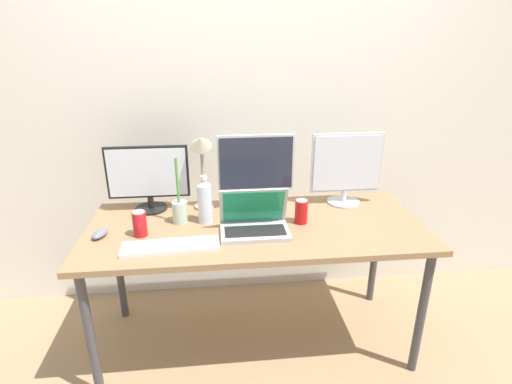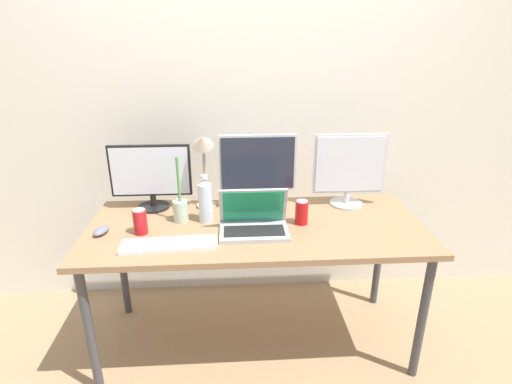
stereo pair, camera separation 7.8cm
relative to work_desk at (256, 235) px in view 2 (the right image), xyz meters
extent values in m
plane|color=#9E7F5B|center=(0.00, 0.00, -0.68)|extent=(16.00, 16.00, 0.00)
cube|color=silver|center=(0.00, 0.59, 0.62)|extent=(7.00, 0.08, 2.60)
cylinder|color=#424247|center=(-0.80, -0.30, -0.32)|extent=(0.04, 0.04, 0.71)
cylinder|color=#424247|center=(0.80, -0.30, -0.32)|extent=(0.04, 0.04, 0.71)
cylinder|color=#424247|center=(-0.80, 0.30, -0.32)|extent=(0.04, 0.04, 0.71)
cylinder|color=#424247|center=(0.80, 0.30, -0.32)|extent=(0.04, 0.04, 0.71)
cube|color=#93704C|center=(0.00, 0.00, 0.05)|extent=(1.71, 0.73, 0.03)
cylinder|color=black|center=(-0.56, 0.25, 0.07)|extent=(0.17, 0.17, 0.01)
cylinder|color=black|center=(-0.56, 0.25, 0.11)|extent=(0.03, 0.03, 0.06)
cube|color=black|center=(-0.56, 0.25, 0.28)|extent=(0.44, 0.02, 0.29)
cube|color=silver|center=(-0.56, 0.24, 0.28)|extent=(0.41, 0.01, 0.26)
cylinder|color=silver|center=(0.02, 0.22, 0.07)|extent=(0.20, 0.20, 0.01)
cylinder|color=silver|center=(0.02, 0.22, 0.12)|extent=(0.03, 0.03, 0.10)
cube|color=silver|center=(0.02, 0.22, 0.33)|extent=(0.42, 0.02, 0.31)
cube|color=#232838|center=(0.02, 0.21, 0.33)|extent=(0.39, 0.01, 0.28)
cylinder|color=silver|center=(0.53, 0.23, 0.07)|extent=(0.19, 0.19, 0.01)
cylinder|color=silver|center=(0.53, 0.23, 0.11)|extent=(0.03, 0.03, 0.06)
cube|color=silver|center=(0.53, 0.23, 0.31)|extent=(0.40, 0.02, 0.33)
cube|color=silver|center=(0.53, 0.22, 0.31)|extent=(0.38, 0.01, 0.31)
cube|color=#B7B7BC|center=(-0.02, -0.10, 0.07)|extent=(0.33, 0.21, 0.02)
cube|color=black|center=(-0.02, -0.11, 0.08)|extent=(0.29, 0.12, 0.00)
cube|color=#B7B7BC|center=(-0.02, -0.03, 0.18)|extent=(0.33, 0.08, 0.20)
cube|color=#1E8C59|center=(-0.02, -0.03, 0.18)|extent=(0.30, 0.07, 0.18)
cube|color=white|center=(-0.41, -0.20, 0.07)|extent=(0.45, 0.15, 0.02)
ellipsoid|color=slate|center=(-0.76, -0.05, 0.08)|extent=(0.09, 0.12, 0.03)
cylinder|color=silver|center=(-0.26, 0.06, 0.16)|extent=(0.07, 0.07, 0.20)
cone|color=silver|center=(-0.26, 0.06, 0.28)|extent=(0.07, 0.07, 0.03)
cylinder|color=white|center=(-0.26, 0.06, 0.31)|extent=(0.03, 0.03, 0.02)
cylinder|color=red|center=(-0.57, -0.06, 0.12)|extent=(0.07, 0.07, 0.12)
cylinder|color=silver|center=(-0.57, -0.06, 0.19)|extent=(0.06, 0.06, 0.00)
cylinder|color=red|center=(0.23, 0.00, 0.12)|extent=(0.07, 0.07, 0.12)
cylinder|color=silver|center=(0.23, 0.00, 0.19)|extent=(0.06, 0.06, 0.00)
cylinder|color=#B2D1B7|center=(-0.39, 0.07, 0.12)|extent=(0.08, 0.08, 0.11)
cylinder|color=#519342|center=(-0.39, 0.07, 0.29)|extent=(0.01, 0.01, 0.23)
cylinder|color=tan|center=(-0.27, 0.25, 0.07)|extent=(0.11, 0.11, 0.01)
cylinder|color=tan|center=(-0.27, 0.25, 0.25)|extent=(0.02, 0.02, 0.35)
cone|color=tan|center=(-0.27, 0.19, 0.46)|extent=(0.11, 0.12, 0.11)
camera|label=1|loc=(-0.19, -1.83, 0.97)|focal=28.00mm
camera|label=2|loc=(-0.12, -1.84, 0.97)|focal=28.00mm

